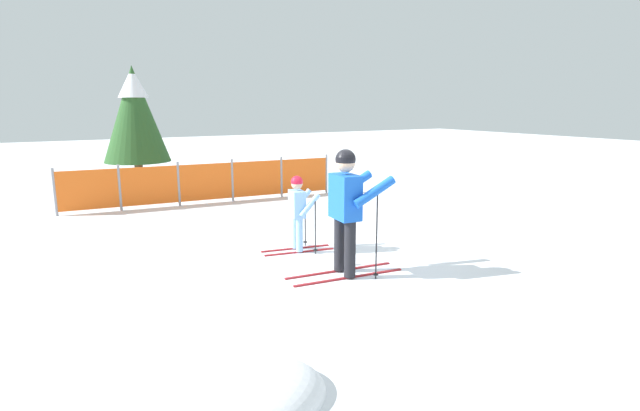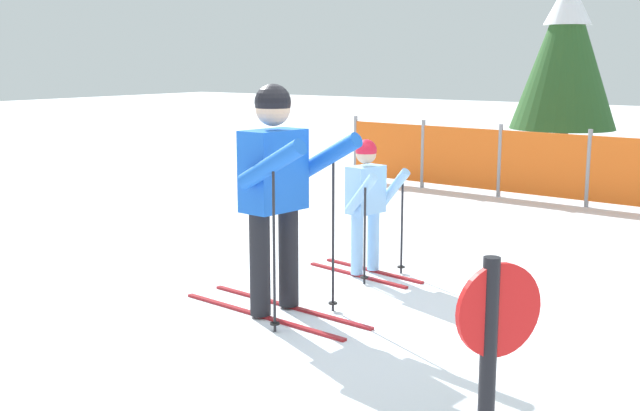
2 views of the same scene
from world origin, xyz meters
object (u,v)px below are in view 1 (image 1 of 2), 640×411
object	(u,v)px
safety_fence	(206,182)
skier_child	(298,207)
skier_adult	(347,201)
conifer_far	(135,113)

from	to	relation	value
safety_fence	skier_child	bearing A→B (deg)	-88.98
skier_adult	conifer_far	bearing A→B (deg)	101.74
skier_adult	skier_child	size ratio (longest dim) A/B	1.42
skier_adult	skier_child	distance (m)	1.39
skier_adult	conifer_far	world-z (taller)	conifer_far
skier_adult	safety_fence	size ratio (longest dim) A/B	0.27
skier_child	conifer_far	distance (m)	8.14
skier_child	safety_fence	world-z (taller)	skier_child
skier_child	safety_fence	bearing A→B (deg)	100.62
skier_adult	safety_fence	bearing A→B (deg)	96.59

